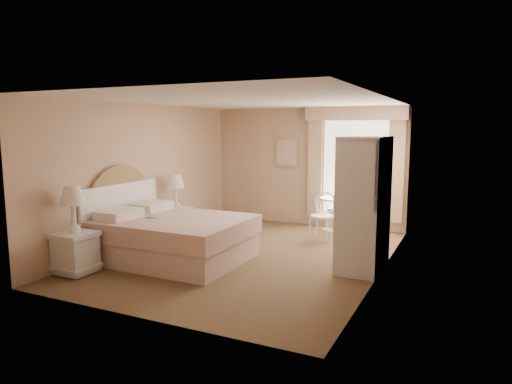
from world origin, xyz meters
The scene contains 9 objects.
room centered at (0.00, 0.00, 1.25)m, with size 4.21×5.51×2.51m.
window centered at (1.05, 2.65, 1.34)m, with size 2.05×0.22×2.51m.
framed_art centered at (-0.45, 2.71, 1.55)m, with size 0.52×0.04×0.62m.
bed centered at (-1.11, -0.72, 0.38)m, with size 2.28×1.79×1.59m.
nightstand_near centered at (-1.84, -1.91, 0.47)m, with size 0.52×0.52×1.26m.
nightstand_far centered at (-1.84, 0.54, 0.45)m, with size 0.49×0.49×1.19m.
round_table centered at (0.75, 2.40, 0.45)m, with size 0.64×0.64×0.68m.
cafe_chair centered at (0.74, 1.60, 0.51)m, with size 0.47×0.47×0.89m.
armoire centered at (1.81, 0.15, 0.81)m, with size 0.59×1.18×1.96m.
Camera 1 is at (3.21, -6.52, 2.07)m, focal length 32.00 mm.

